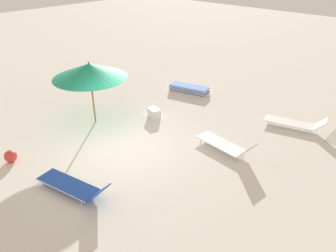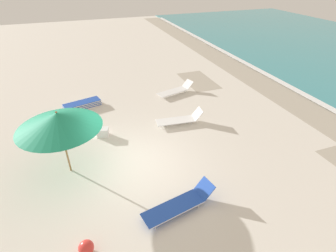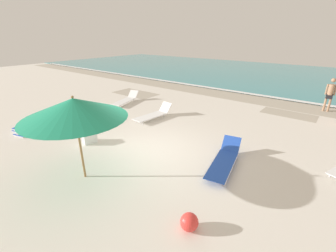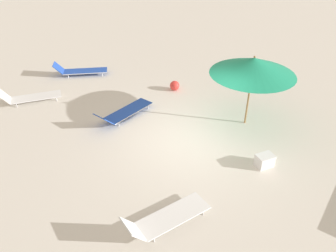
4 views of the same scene
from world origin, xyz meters
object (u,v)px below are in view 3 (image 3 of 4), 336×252
(beachgoer_wading_adult, at_px, (330,93))
(beach_ball, at_px, (189,222))
(cooler_box, at_px, (90,138))
(sun_lounger_beside_umbrella, at_px, (126,100))
(lounger_stack, at_px, (38,125))
(beach_umbrella, at_px, (74,108))
(sun_lounger_mid_beach_solo, at_px, (224,160))
(sun_lounger_under_umbrella, at_px, (154,114))

(beachgoer_wading_adult, bearing_deg, beach_ball, -105.05)
(cooler_box, bearing_deg, sun_lounger_beside_umbrella, -131.58)
(sun_lounger_beside_umbrella, distance_m, beach_ball, 9.90)
(lounger_stack, bearing_deg, beachgoer_wading_adult, 33.60)
(beach_umbrella, distance_m, sun_lounger_mid_beach_solo, 4.57)
(beach_umbrella, height_order, cooler_box, beach_umbrella)
(beach_umbrella, distance_m, beachgoer_wading_adult, 12.44)
(beach_umbrella, relative_size, sun_lounger_mid_beach_solo, 1.14)
(sun_lounger_beside_umbrella, relative_size, beachgoer_wading_adult, 1.28)
(lounger_stack, xyz_separation_m, cooler_box, (2.93, 0.62, 0.02))
(beachgoer_wading_adult, bearing_deg, lounger_stack, -139.81)
(lounger_stack, distance_m, beach_ball, 8.19)
(beach_umbrella, xyz_separation_m, beachgoer_wading_adult, (4.82, 11.42, -1.06))
(sun_lounger_mid_beach_solo, distance_m, cooler_box, 5.00)
(sun_lounger_under_umbrella, xyz_separation_m, cooler_box, (-0.15, -3.48, -0.03))
(sun_lounger_beside_umbrella, height_order, sun_lounger_mid_beach_solo, sun_lounger_mid_beach_solo)
(beach_ball, bearing_deg, lounger_stack, 176.46)
(sun_lounger_mid_beach_solo, bearing_deg, beachgoer_wading_adult, 65.83)
(beach_umbrella, xyz_separation_m, sun_lounger_under_umbrella, (-1.67, 4.87, -1.85))
(sun_lounger_under_umbrella, relative_size, sun_lounger_beside_umbrella, 0.95)
(sun_lounger_mid_beach_solo, distance_m, beachgoer_wading_adult, 8.67)
(beachgoer_wading_adult, bearing_deg, cooler_box, -131.38)
(sun_lounger_mid_beach_solo, xyz_separation_m, beachgoer_wading_adult, (1.91, 8.42, 0.79))
(cooler_box, bearing_deg, lounger_stack, -62.93)
(beach_umbrella, relative_size, sun_lounger_beside_umbrella, 1.19)
(beach_ball, distance_m, cooler_box, 5.36)
(sun_lounger_under_umbrella, xyz_separation_m, sun_lounger_beside_umbrella, (-3.09, 0.99, -0.01))
(lounger_stack, height_order, sun_lounger_mid_beach_solo, sun_lounger_mid_beach_solo)
(sun_lounger_mid_beach_solo, relative_size, beachgoer_wading_adult, 1.34)
(beach_umbrella, xyz_separation_m, sun_lounger_mid_beach_solo, (2.91, 3.01, -1.85))
(lounger_stack, xyz_separation_m, beach_ball, (8.17, -0.51, 0.03))
(sun_lounger_under_umbrella, xyz_separation_m, beachgoer_wading_adult, (6.49, 6.55, 0.78))
(sun_lounger_under_umbrella, distance_m, sun_lounger_beside_umbrella, 3.24)
(sun_lounger_under_umbrella, height_order, cooler_box, sun_lounger_under_umbrella)
(lounger_stack, bearing_deg, cooler_box, -2.45)
(lounger_stack, distance_m, sun_lounger_under_umbrella, 5.13)
(lounger_stack, relative_size, sun_lounger_under_umbrella, 0.91)
(lounger_stack, xyz_separation_m, sun_lounger_beside_umbrella, (-0.00, 5.09, 0.05))
(sun_lounger_beside_umbrella, bearing_deg, beachgoer_wading_adult, 14.76)
(lounger_stack, distance_m, sun_lounger_beside_umbrella, 5.09)
(sun_lounger_under_umbrella, bearing_deg, beachgoer_wading_adult, 51.05)
(sun_lounger_under_umbrella, bearing_deg, lounger_stack, -121.14)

